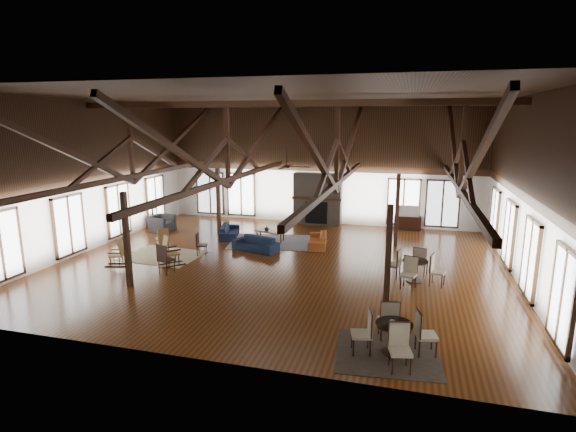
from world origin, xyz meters
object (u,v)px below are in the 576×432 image
(sofa_orange, at_px, (317,240))
(coffee_table, at_px, (270,232))
(armchair, at_px, (162,223))
(tv_console, at_px, (407,223))
(cafe_table_far, at_px, (415,267))
(sofa_navy_left, at_px, (230,231))
(cafe_table_near, at_px, (394,333))
(sofa_navy_front, at_px, (256,244))

(sofa_orange, distance_m, coffee_table, 2.16)
(armchair, bearing_deg, tv_console, -68.50)
(coffee_table, height_order, cafe_table_far, cafe_table_far)
(sofa_navy_left, height_order, coffee_table, sofa_navy_left)
(sofa_navy_left, distance_m, cafe_table_near, 11.55)
(coffee_table, bearing_deg, armchair, -164.73)
(sofa_navy_left, xyz_separation_m, cafe_table_near, (7.60, -8.69, 0.24))
(cafe_table_near, bearing_deg, armchair, 141.52)
(sofa_navy_front, bearing_deg, sofa_navy_left, 153.73)
(sofa_navy_front, relative_size, sofa_orange, 1.03)
(tv_console, bearing_deg, sofa_navy_front, -137.55)
(sofa_navy_left, bearing_deg, tv_console, -80.27)
(sofa_navy_front, xyz_separation_m, coffee_table, (0.16, 1.52, 0.15))
(sofa_orange, height_order, cafe_table_far, cafe_table_far)
(armchair, distance_m, cafe_table_far, 12.30)
(cafe_table_near, height_order, tv_console, cafe_table_near)
(tv_console, bearing_deg, cafe_table_far, -87.57)
(sofa_orange, relative_size, coffee_table, 1.31)
(coffee_table, distance_m, cafe_table_near, 10.14)
(cafe_table_far, xyz_separation_m, tv_console, (-0.31, 7.42, -0.19))
(sofa_navy_front, bearing_deg, armchair, 177.43)
(sofa_navy_left, bearing_deg, coffee_table, -112.09)
(sofa_orange, relative_size, cafe_table_near, 0.93)
(sofa_orange, xyz_separation_m, armchair, (-7.73, 0.65, 0.10))
(sofa_navy_front, relative_size, tv_console, 1.50)
(cafe_table_near, bearing_deg, coffee_table, 123.44)
(armchair, distance_m, cafe_table_near, 14.28)
(cafe_table_far, bearing_deg, sofa_navy_left, 154.97)
(armchair, relative_size, tv_console, 0.89)
(cafe_table_far, relative_size, tv_console, 1.56)
(cafe_table_near, height_order, cafe_table_far, cafe_table_near)
(sofa_orange, bearing_deg, armchair, -104.25)
(sofa_orange, bearing_deg, coffee_table, -105.57)
(cafe_table_near, relative_size, tv_console, 1.57)
(sofa_navy_front, distance_m, coffee_table, 1.53)
(sofa_navy_left, xyz_separation_m, armchair, (-3.58, 0.19, 0.10))
(cafe_table_far, height_order, tv_console, cafe_table_far)
(coffee_table, bearing_deg, tv_console, 53.64)
(cafe_table_near, xyz_separation_m, tv_console, (0.16, 12.34, -0.19))
(sofa_navy_front, relative_size, sofa_navy_left, 1.04)
(cafe_table_near, xyz_separation_m, cafe_table_far, (0.47, 4.93, -0.00))
(tv_console, bearing_deg, armchair, -163.04)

